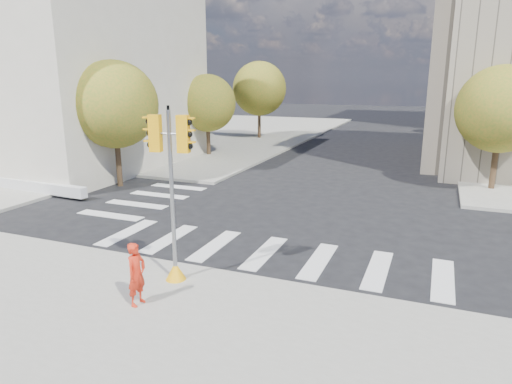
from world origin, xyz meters
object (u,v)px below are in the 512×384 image
(planter_wall, at_px, (38,187))
(lamp_near, at_px, (505,95))
(traffic_signal, at_px, (173,209))
(photographer, at_px, (136,274))
(lamp_far, at_px, (484,89))

(planter_wall, bearing_deg, lamp_near, 35.24)
(lamp_near, distance_m, traffic_signal, 21.45)
(photographer, xyz_separation_m, planter_wall, (-11.34, 7.63, -0.54))
(planter_wall, bearing_deg, traffic_signal, -24.42)
(lamp_far, bearing_deg, photographer, -105.59)
(lamp_near, bearing_deg, lamp_far, 90.00)
(lamp_near, bearing_deg, planter_wall, -148.26)
(lamp_near, xyz_separation_m, lamp_far, (0.00, 14.00, 0.00))
(lamp_near, distance_m, planter_wall, 25.04)
(lamp_near, relative_size, planter_wall, 1.35)
(traffic_signal, bearing_deg, lamp_near, 54.02)
(lamp_near, bearing_deg, photographer, -115.10)
(traffic_signal, relative_size, photographer, 2.98)
(traffic_signal, xyz_separation_m, photographer, (-0.11, -1.56, -1.22))
(lamp_near, relative_size, traffic_signal, 1.72)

